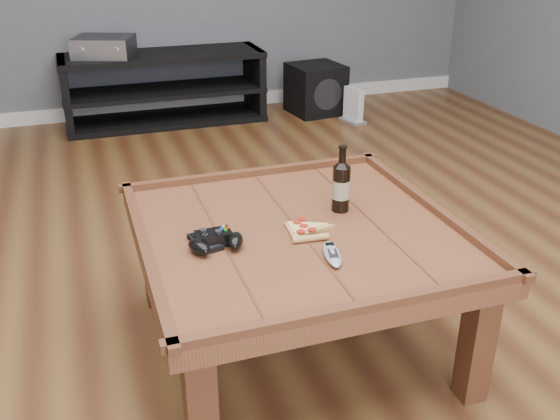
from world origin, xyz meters
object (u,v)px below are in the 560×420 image
object	(u,v)px
media_console	(165,89)
game_controller	(216,241)
coffee_table	(298,245)
game_console	(353,107)
remote_control	(332,254)
av_receiver	(104,46)
smartphone	(205,242)
beer_bottle	(341,185)
subwoofer	(316,89)
pizza_slice	(305,230)

from	to	relation	value
media_console	game_controller	bearing A→B (deg)	-95.68
coffee_table	game_console	bearing A→B (deg)	61.05
remote_control	av_receiver	xyz separation A→B (m)	(-0.42, 2.95, 0.10)
smartphone	game_console	bearing A→B (deg)	43.80
game_controller	game_console	xyz separation A→B (m)	(1.56, 2.36, -0.36)
beer_bottle	smartphone	world-z (taller)	beer_bottle
av_receiver	subwoofer	size ratio (longest dim) A/B	1.13
game_controller	pizza_slice	xyz separation A→B (m)	(0.29, 0.01, -0.02)
smartphone	remote_control	distance (m)	0.39
pizza_slice	subwoofer	distance (m)	2.89
game_controller	remote_control	distance (m)	0.35
coffee_table	media_console	distance (m)	2.75
smartphone	av_receiver	size ratio (longest dim) A/B	0.30
beer_bottle	remote_control	size ratio (longest dim) A/B	1.41
pizza_slice	smartphone	distance (m)	0.32
pizza_slice	game_console	size ratio (longest dim) A/B	0.87
media_console	pizza_slice	size ratio (longest dim) A/B	6.45
media_console	beer_bottle	xyz separation A→B (m)	(0.19, -2.66, 0.30)
game_controller	subwoofer	distance (m)	3.03
game_console	coffee_table	bearing A→B (deg)	-131.17
remote_control	subwoofer	world-z (taller)	remote_control
game_controller	pizza_slice	distance (m)	0.29
pizza_slice	av_receiver	distance (m)	2.80
coffee_table	game_console	world-z (taller)	coffee_table
game_controller	av_receiver	size ratio (longest dim) A/B	0.41
coffee_table	remote_control	size ratio (longest dim) A/B	6.32
coffee_table	av_receiver	distance (m)	2.78
remote_control	beer_bottle	bearing A→B (deg)	74.94
media_console	subwoofer	size ratio (longest dim) A/B	3.44
beer_bottle	remote_control	bearing A→B (deg)	-117.74
remote_control	game_console	bearing A→B (deg)	76.31
pizza_slice	remote_control	bearing A→B (deg)	-79.37
coffee_table	av_receiver	size ratio (longest dim) A/B	2.25
pizza_slice	beer_bottle	bearing A→B (deg)	38.30
media_console	game_controller	distance (m)	2.81
coffee_table	smartphone	world-z (taller)	coffee_table
pizza_slice	smartphone	world-z (taller)	pizza_slice
pizza_slice	game_console	bearing A→B (deg)	66.40
game_controller	media_console	bearing A→B (deg)	82.07
coffee_table	media_console	size ratio (longest dim) A/B	0.74
coffee_table	subwoofer	size ratio (longest dim) A/B	2.53
beer_bottle	subwoofer	world-z (taller)	beer_bottle
av_receiver	remote_control	bearing A→B (deg)	-62.25
pizza_slice	smartphone	bearing A→B (deg)	-178.76
smartphone	remote_control	size ratio (longest dim) A/B	0.85
media_console	game_controller	size ratio (longest dim) A/B	7.38
beer_bottle	game_console	world-z (taller)	beer_bottle
pizza_slice	subwoofer	world-z (taller)	pizza_slice
beer_bottle	smartphone	size ratio (longest dim) A/B	1.66
coffee_table	game_controller	size ratio (longest dim) A/B	5.43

